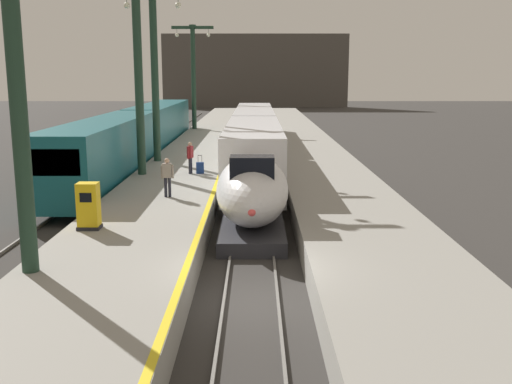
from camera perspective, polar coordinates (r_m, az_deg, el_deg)
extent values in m
plane|color=#33302D|center=(16.78, -0.60, -10.56)|extent=(260.00, 260.00, 0.00)
cube|color=gray|center=(40.95, -6.00, 3.13)|extent=(4.80, 110.00, 1.05)
cube|color=gray|center=(40.93, 5.38, 3.14)|extent=(4.80, 110.00, 1.05)
cube|color=yellow|center=(40.71, -2.81, 3.88)|extent=(0.20, 107.80, 0.01)
cube|color=slate|center=(43.54, -1.29, 3.05)|extent=(0.08, 110.00, 0.12)
cube|color=slate|center=(43.53, 0.69, 3.05)|extent=(0.08, 110.00, 0.12)
cube|color=slate|center=(44.45, -11.80, 2.98)|extent=(0.08, 110.00, 0.12)
cube|color=slate|center=(44.17, -9.89, 3.00)|extent=(0.08, 110.00, 0.12)
ellipsoid|color=silver|center=(23.08, -0.46, 0.23)|extent=(2.78, 6.64, 2.56)
cube|color=#28282D|center=(23.11, -0.46, -3.72)|extent=(2.46, 5.64, 0.55)
cube|color=black|center=(21.43, -0.49, 2.28)|extent=(1.59, 1.00, 0.90)
sphere|color=#F24C4C|center=(19.95, -0.52, -1.96)|extent=(0.28, 0.28, 0.28)
cube|color=silver|center=(31.92, -0.37, 3.73)|extent=(2.90, 14.00, 3.05)
cube|color=black|center=(31.90, -2.93, 4.70)|extent=(0.04, 11.90, 0.80)
cube|color=black|center=(31.88, 2.19, 4.70)|extent=(0.04, 11.90, 0.80)
cube|color=silver|center=(32.11, -0.36, 1.47)|extent=(2.92, 13.30, 0.24)
cube|color=black|center=(27.82, -0.40, -1.14)|extent=(2.03, 2.20, 0.56)
cube|color=black|center=(36.62, -0.33, 1.85)|extent=(2.03, 2.20, 0.56)
cube|color=silver|center=(48.43, -0.28, 6.27)|extent=(2.90, 18.00, 3.05)
cube|color=black|center=(48.41, -1.98, 6.92)|extent=(0.04, 15.84, 0.80)
cube|color=black|center=(48.40, 1.41, 6.92)|extent=(0.04, 15.84, 0.80)
cube|color=black|center=(42.55, -0.30, 3.16)|extent=(2.03, 2.20, 0.56)
cube|color=black|center=(54.70, -0.26, 4.95)|extent=(2.03, 2.20, 0.56)
cube|color=#145660|center=(33.92, -14.21, 3.95)|extent=(2.85, 18.00, 3.30)
cube|color=black|center=(25.32, -19.13, 2.69)|extent=(2.28, 0.08, 1.10)
cube|color=black|center=(34.23, -16.52, 4.74)|extent=(0.04, 15.30, 0.90)
cube|color=black|center=(33.55, -11.93, 4.84)|extent=(0.04, 15.30, 0.90)
cube|color=black|center=(28.75, -16.77, -1.26)|extent=(2.00, 2.00, 0.52)
cube|color=black|center=(39.73, -12.09, 2.31)|extent=(2.00, 2.00, 0.52)
cube|color=#145660|center=(52.07, -9.28, 6.56)|extent=(2.85, 18.00, 3.30)
cylinder|color=#1E3828|center=(16.34, -22.18, 10.11)|extent=(0.44, 0.44, 10.18)
cylinder|color=#1E3828|center=(31.59, -11.34, 10.79)|extent=(0.44, 0.44, 10.14)
cylinder|color=#1E3828|center=(36.51, -9.82, 10.85)|extent=(0.44, 0.44, 10.11)
sphere|color=#EFEACC|center=(37.00, -12.43, 17.13)|extent=(0.36, 0.36, 0.36)
sphere|color=#EFEACC|center=(36.51, -7.61, 17.37)|extent=(0.36, 0.36, 0.36)
cylinder|color=#1E3828|center=(58.57, -6.14, 10.88)|extent=(0.44, 0.44, 9.86)
cylinder|color=#1E3828|center=(58.75, -6.24, 15.55)|extent=(0.68, 0.68, 0.30)
cube|color=#1E3828|center=(58.74, -6.24, 15.45)|extent=(4.00, 0.24, 0.28)
cylinder|color=#1E3828|center=(58.89, -7.74, 15.07)|extent=(0.03, 0.03, 0.60)
sphere|color=#EFEACC|center=(58.86, -7.73, 14.73)|extent=(0.36, 0.36, 0.36)
cylinder|color=#1E3828|center=(58.58, -4.72, 15.15)|extent=(0.03, 0.03, 0.60)
sphere|color=#EFEACC|center=(58.55, -4.72, 14.81)|extent=(0.36, 0.36, 0.36)
cylinder|color=#23232D|center=(31.83, -6.37, 2.54)|extent=(0.13, 0.13, 0.85)
cylinder|color=#23232D|center=(31.67, -6.50, 2.50)|extent=(0.13, 0.13, 0.85)
cube|color=maroon|center=(31.65, -6.46, 3.84)|extent=(0.32, 0.43, 0.62)
cylinder|color=maroon|center=(31.87, -6.29, 3.80)|extent=(0.09, 0.09, 0.58)
cylinder|color=maroon|center=(31.44, -6.64, 3.69)|extent=(0.09, 0.09, 0.58)
sphere|color=tan|center=(31.60, -6.48, 4.59)|extent=(0.22, 0.22, 0.22)
cylinder|color=#23232D|center=(25.77, -8.79, 0.45)|extent=(0.13, 0.13, 0.85)
cylinder|color=#23232D|center=(25.74, -8.42, 0.45)|extent=(0.13, 0.13, 0.85)
cube|color=gray|center=(25.63, -8.65, 2.06)|extent=(0.38, 0.23, 0.62)
cylinder|color=gray|center=(25.68, -9.18, 1.95)|extent=(0.09, 0.09, 0.58)
cylinder|color=gray|center=(25.60, -8.12, 1.95)|extent=(0.09, 0.09, 0.58)
sphere|color=tan|center=(25.57, -8.68, 2.99)|extent=(0.22, 0.22, 0.22)
cube|color=navy|center=(31.81, -5.51, 2.33)|extent=(0.40, 0.22, 0.60)
cylinder|color=#262628|center=(31.75, -5.71, 3.18)|extent=(0.02, 0.02, 0.36)
cylinder|color=#262628|center=(31.73, -5.35, 3.18)|extent=(0.02, 0.02, 0.36)
cube|color=#262628|center=(31.71, -5.53, 3.52)|extent=(0.22, 0.03, 0.02)
cube|color=yellow|center=(20.90, -15.92, -1.31)|extent=(0.70, 0.56, 1.60)
cube|color=black|center=(20.56, -16.18, -0.53)|extent=(0.40, 0.02, 0.32)
cube|color=black|center=(21.07, -15.81, -3.28)|extent=(0.76, 0.62, 0.12)
cube|color=#4C4742|center=(117.59, -0.19, 11.56)|extent=(36.00, 2.00, 14.00)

